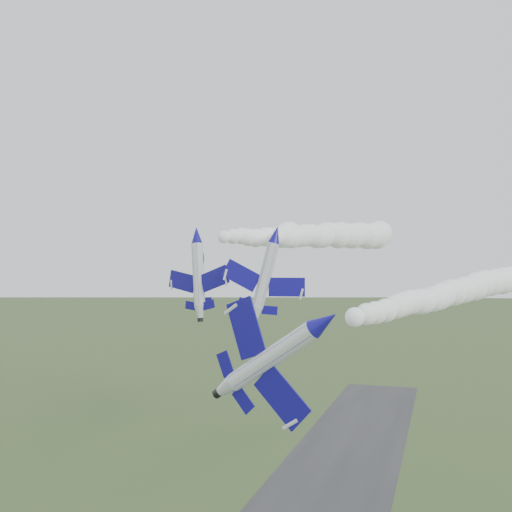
{
  "coord_description": "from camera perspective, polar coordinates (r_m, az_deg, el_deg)",
  "views": [
    {
      "loc": [
        20.55,
        -48.26,
        39.64
      ],
      "look_at": [
        -1.1,
        18.0,
        41.94
      ],
      "focal_mm": 40.0,
      "sensor_mm": 36.0,
      "label": 1
    }
  ],
  "objects": [
    {
      "name": "jet_pair_right",
      "position": [
        70.91,
        1.99,
        2.18
      ],
      "size": [
        10.35,
        12.5,
        3.77
      ],
      "rotation": [
        0.0,
        0.25,
        0.23
      ],
      "color": "silver"
    },
    {
      "name": "jet_pair_left",
      "position": [
        75.36,
        -6.01,
        2.13
      ],
      "size": [
        10.49,
        12.14,
        3.1
      ],
      "rotation": [
        0.0,
        -0.06,
        -0.33
      ],
      "color": "silver"
    },
    {
      "name": "smoke_trail_jet_pair_right",
      "position": [
        107.01,
        2.94,
        2.04
      ],
      "size": [
        20.38,
        66.14,
        5.63
      ],
      "primitive_type": null,
      "rotation": [
        0.0,
        0.0,
        0.23
      ],
      "color": "white"
    },
    {
      "name": "smoke_trail_jet_pair_left",
      "position": [
        101.89,
        6.27,
        2.01
      ],
      "size": [
        24.51,
        57.89,
        5.54
      ],
      "primitive_type": null,
      "rotation": [
        0.0,
        0.0,
        -0.33
      ],
      "color": "white"
    },
    {
      "name": "jet_lead",
      "position": [
        47.02,
        6.85,
        -6.52
      ],
      "size": [
        7.07,
        14.37,
        10.09
      ],
      "rotation": [
        0.0,
        1.0,
        -0.25
      ],
      "color": "silver"
    },
    {
      "name": "smoke_trail_jet_lead",
      "position": [
        84.72,
        19.92,
        -3.25
      ],
      "size": [
        22.8,
        71.58,
        4.71
      ],
      "primitive_type": null,
      "rotation": [
        0.0,
        0.0,
        -0.25
      ],
      "color": "white"
    }
  ]
}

